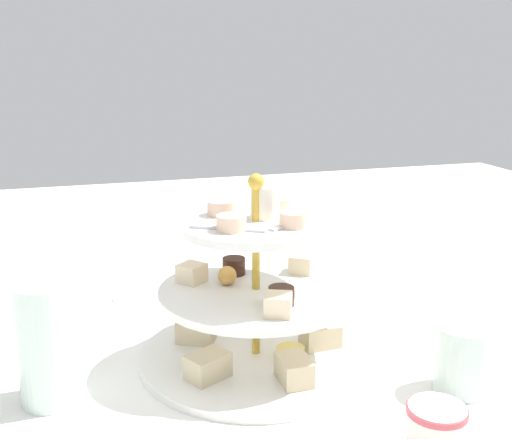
{
  "coord_description": "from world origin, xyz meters",
  "views": [
    {
      "loc": [
        -0.21,
        -0.7,
        0.38
      ],
      "look_at": [
        0.0,
        0.0,
        0.18
      ],
      "focal_mm": 44.4,
      "sensor_mm": 36.0,
      "label": 1
    }
  ],
  "objects": [
    {
      "name": "water_glass_tall_right",
      "position": [
        -0.25,
        -0.03,
        0.07
      ],
      "size": [
        0.07,
        0.07,
        0.14
      ],
      "primitive_type": "cylinder",
      "color": "silver",
      "rests_on": "ground_plane"
    },
    {
      "name": "teacup_with_saucer",
      "position": [
        0.11,
        -0.24,
        0.02
      ],
      "size": [
        0.09,
        0.09,
        0.05
      ],
      "color": "white",
      "rests_on": "ground_plane"
    },
    {
      "name": "tiered_serving_stand",
      "position": [
        0.0,
        0.0,
        0.07
      ],
      "size": [
        0.3,
        0.3,
        0.24
      ],
      "color": "white",
      "rests_on": "ground_plane"
    },
    {
      "name": "water_glass_short_left",
      "position": [
        0.21,
        -0.14,
        0.04
      ],
      "size": [
        0.06,
        0.06,
        0.08
      ],
      "primitive_type": "cylinder",
      "color": "silver",
      "rests_on": "ground_plane"
    },
    {
      "name": "butter_knife_left",
      "position": [
        -0.08,
        0.29,
        0.0
      ],
      "size": [
        0.16,
        0.08,
        0.0
      ],
      "primitive_type": "cube",
      "rotation": [
        0.0,
        0.0,
        3.53
      ],
      "color": "silver",
      "rests_on": "ground_plane"
    },
    {
      "name": "ground_plane",
      "position": [
        0.0,
        0.0,
        0.0
      ],
      "size": [
        2.4,
        2.4,
        0.0
      ],
      "primitive_type": "plane",
      "color": "white"
    }
  ]
}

